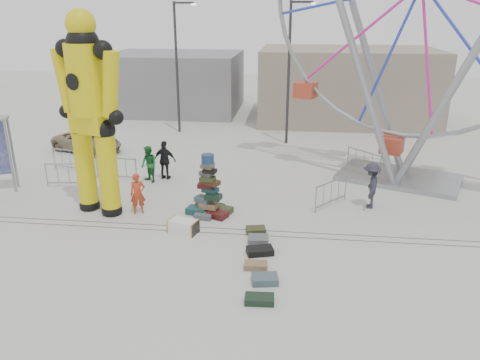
# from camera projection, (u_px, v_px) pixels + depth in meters

# --- Properties ---
(ground) EXTENTS (90.00, 90.00, 0.00)m
(ground) POSITION_uv_depth(u_px,v_px,m) (190.00, 240.00, 16.14)
(ground) COLOR #9E9E99
(ground) RESTS_ON ground
(track_line_near) EXTENTS (40.00, 0.04, 0.01)m
(track_line_near) POSITION_uv_depth(u_px,v_px,m) (193.00, 232.00, 16.69)
(track_line_near) COLOR #47443F
(track_line_near) RESTS_ON ground
(track_line_far) EXTENTS (40.00, 0.04, 0.01)m
(track_line_far) POSITION_uv_depth(u_px,v_px,m) (196.00, 227.00, 17.07)
(track_line_far) COLOR #47443F
(track_line_far) RESTS_ON ground
(building_right) EXTENTS (12.00, 8.00, 5.00)m
(building_right) POSITION_uv_depth(u_px,v_px,m) (346.00, 85.00, 33.19)
(building_right) COLOR gray
(building_right) RESTS_ON ground
(building_left) EXTENTS (10.00, 8.00, 4.40)m
(building_left) POSITION_uv_depth(u_px,v_px,m) (175.00, 82.00, 36.59)
(building_left) COLOR gray
(building_left) RESTS_ON ground
(lamp_post_right) EXTENTS (1.41, 0.25, 8.00)m
(lamp_post_right) POSITION_uv_depth(u_px,v_px,m) (291.00, 67.00, 26.41)
(lamp_post_right) COLOR #2D2D30
(lamp_post_right) RESTS_ON ground
(lamp_post_left) EXTENTS (1.41, 0.25, 8.00)m
(lamp_post_left) POSITION_uv_depth(u_px,v_px,m) (178.00, 61.00, 29.05)
(lamp_post_left) COLOR #2D2D30
(lamp_post_left) RESTS_ON ground
(suitcase_tower) EXTENTS (1.86, 1.54, 2.42)m
(suitcase_tower) POSITION_uv_depth(u_px,v_px,m) (209.00, 197.00, 17.98)
(suitcase_tower) COLOR #18464A
(suitcase_tower) RESTS_ON ground
(crash_test_dummy) EXTENTS (3.06, 1.58, 7.78)m
(crash_test_dummy) POSITION_uv_depth(u_px,v_px,m) (90.00, 108.00, 17.05)
(crash_test_dummy) COLOR black
(crash_test_dummy) RESTS_ON ground
(ferris_wheel) EXTENTS (12.08, 5.11, 15.04)m
(ferris_wheel) POSITION_uv_depth(u_px,v_px,m) (419.00, 12.00, 19.39)
(ferris_wheel) COLOR gray
(ferris_wheel) RESTS_ON ground
(steamer_trunk) EXTENTS (1.13, 0.84, 0.47)m
(steamer_trunk) POSITION_uv_depth(u_px,v_px,m) (183.00, 226.00, 16.59)
(steamer_trunk) COLOR silver
(steamer_trunk) RESTS_ON ground
(row_case_0) EXTENTS (0.76, 0.60, 0.18)m
(row_case_0) POSITION_uv_depth(u_px,v_px,m) (256.00, 230.00, 16.64)
(row_case_0) COLOR #363B1D
(row_case_0) RESTS_ON ground
(row_case_1) EXTENTS (0.73, 0.62, 0.19)m
(row_case_1) POSITION_uv_depth(u_px,v_px,m) (258.00, 239.00, 15.96)
(row_case_1) COLOR #56595D
(row_case_1) RESTS_ON ground
(row_case_2) EXTENTS (0.96, 0.74, 0.21)m
(row_case_2) POSITION_uv_depth(u_px,v_px,m) (260.00, 251.00, 15.16)
(row_case_2) COLOR black
(row_case_2) RESTS_ON ground
(row_case_3) EXTENTS (0.73, 0.47, 0.18)m
(row_case_3) POSITION_uv_depth(u_px,v_px,m) (256.00, 265.00, 14.32)
(row_case_3) COLOR olive
(row_case_3) RESTS_ON ground
(row_case_4) EXTENTS (0.83, 0.66, 0.22)m
(row_case_4) POSITION_uv_depth(u_px,v_px,m) (265.00, 279.00, 13.55)
(row_case_4) COLOR #455962
(row_case_4) RESTS_ON ground
(row_case_5) EXTENTS (0.82, 0.49, 0.20)m
(row_case_5) POSITION_uv_depth(u_px,v_px,m) (259.00, 299.00, 12.63)
(row_case_5) COLOR black
(row_case_5) RESTS_ON ground
(barricade_dummy_a) EXTENTS (1.97, 0.57, 1.10)m
(barricade_dummy_a) POSITION_uv_depth(u_px,v_px,m) (70.00, 160.00, 22.91)
(barricade_dummy_a) COLOR gray
(barricade_dummy_a) RESTS_ON ground
(barricade_dummy_b) EXTENTS (2.00, 0.34, 1.10)m
(barricade_dummy_b) POSITION_uv_depth(u_px,v_px,m) (69.00, 175.00, 20.88)
(barricade_dummy_b) COLOR gray
(barricade_dummy_b) RESTS_ON ground
(barricade_dummy_c) EXTENTS (2.00, 0.33, 1.10)m
(barricade_dummy_c) POSITION_uv_depth(u_px,v_px,m) (116.00, 168.00, 21.71)
(barricade_dummy_c) COLOR gray
(barricade_dummy_c) RESTS_ON ground
(barricade_wheel_front) EXTENTS (1.35, 1.60, 1.10)m
(barricade_wheel_front) POSITION_uv_depth(u_px,v_px,m) (331.00, 193.00, 18.76)
(barricade_wheel_front) COLOR gray
(barricade_wheel_front) RESTS_ON ground
(barricade_wheel_back) EXTENTS (1.43, 1.54, 1.10)m
(barricade_wheel_back) POSITION_uv_depth(u_px,v_px,m) (364.00, 162.00, 22.70)
(barricade_wheel_back) COLOR gray
(barricade_wheel_back) RESTS_ON ground
(pedestrian_red) EXTENTS (0.69, 0.58, 1.61)m
(pedestrian_red) POSITION_uv_depth(u_px,v_px,m) (138.00, 194.00, 18.01)
(pedestrian_red) COLOR #AF3719
(pedestrian_red) RESTS_ON ground
(pedestrian_green) EXTENTS (1.04, 1.02, 1.69)m
(pedestrian_green) POSITION_uv_depth(u_px,v_px,m) (149.00, 164.00, 21.31)
(pedestrian_green) COLOR #18632A
(pedestrian_green) RESTS_ON ground
(pedestrian_black) EXTENTS (1.12, 0.59, 1.83)m
(pedestrian_black) POSITION_uv_depth(u_px,v_px,m) (165.00, 160.00, 21.70)
(pedestrian_black) COLOR black
(pedestrian_black) RESTS_ON ground
(pedestrian_grey) EXTENTS (0.85, 1.29, 1.86)m
(pedestrian_grey) POSITION_uv_depth(u_px,v_px,m) (371.00, 185.00, 18.50)
(pedestrian_grey) COLOR #252430
(pedestrian_grey) RESTS_ON ground
(parked_suv) EXTENTS (4.43, 3.15, 1.12)m
(parked_suv) POSITION_uv_depth(u_px,v_px,m) (87.00, 141.00, 26.16)
(parked_suv) COLOR #8F7E5C
(parked_suv) RESTS_ON ground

